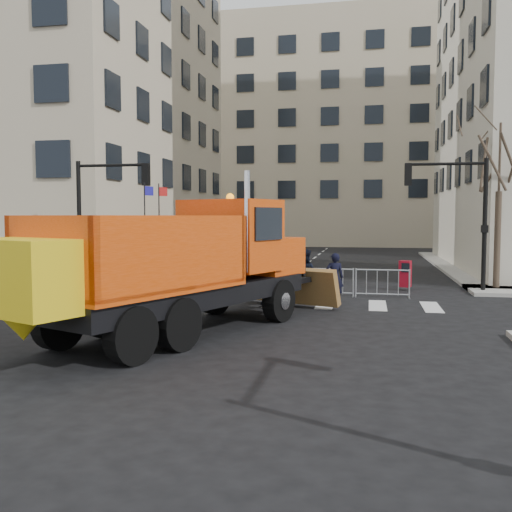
% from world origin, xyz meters
% --- Properties ---
extents(ground, '(120.00, 120.00, 0.00)m').
position_xyz_m(ground, '(0.00, 0.00, 0.00)').
color(ground, black).
rests_on(ground, ground).
extents(sidewalk_back, '(64.00, 5.00, 0.15)m').
position_xyz_m(sidewalk_back, '(0.00, 8.50, 0.07)').
color(sidewalk_back, gray).
rests_on(sidewalk_back, ground).
extents(building_left, '(24.00, 22.00, 26.00)m').
position_xyz_m(building_left, '(-20.00, 20.00, 13.00)').
color(building_left, '#B8A88D').
rests_on(building_left, ground).
extents(building_far, '(30.00, 18.00, 24.00)m').
position_xyz_m(building_far, '(0.00, 52.00, 12.00)').
color(building_far, '#BAAE8E').
rests_on(building_far, ground).
extents(traffic_light_left, '(0.18, 0.18, 5.40)m').
position_xyz_m(traffic_light_left, '(-8.00, 7.50, 2.70)').
color(traffic_light_left, black).
rests_on(traffic_light_left, ground).
extents(traffic_light_right, '(0.18, 0.18, 5.40)m').
position_xyz_m(traffic_light_right, '(8.50, 9.50, 2.70)').
color(traffic_light_right, black).
rests_on(traffic_light_right, ground).
extents(crowd_barriers, '(12.60, 0.60, 1.10)m').
position_xyz_m(crowd_barriers, '(-0.75, 7.60, 0.55)').
color(crowd_barriers, '#9EA0A5').
rests_on(crowd_barriers, ground).
extents(street_tree, '(3.00, 3.00, 7.50)m').
position_xyz_m(street_tree, '(9.20, 10.50, 3.75)').
color(street_tree, '#382B21').
rests_on(street_tree, ground).
extents(plow_truck, '(6.98, 11.39, 4.31)m').
position_xyz_m(plow_truck, '(-0.93, -0.66, 1.92)').
color(plow_truck, black).
rests_on(plow_truck, ground).
extents(cop_a, '(0.70, 0.51, 1.78)m').
position_xyz_m(cop_a, '(2.77, 6.06, 0.89)').
color(cop_a, black).
rests_on(cop_a, ground).
extents(cop_b, '(1.16, 1.05, 1.95)m').
position_xyz_m(cop_b, '(1.74, 5.47, 0.98)').
color(cop_b, black).
rests_on(cop_b, ground).
extents(cop_c, '(1.08, 1.04, 1.81)m').
position_xyz_m(cop_c, '(0.55, 4.90, 0.90)').
color(cop_c, black).
rests_on(cop_c, ground).
extents(worker, '(1.47, 1.17, 1.99)m').
position_xyz_m(worker, '(-5.67, 6.80, 1.15)').
color(worker, '#B7CE18').
rests_on(worker, sidewalk_back).
extents(newspaper_box, '(0.55, 0.52, 1.10)m').
position_xyz_m(newspaper_box, '(5.48, 9.86, 0.70)').
color(newspaper_box, maroon).
rests_on(newspaper_box, sidewalk_back).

